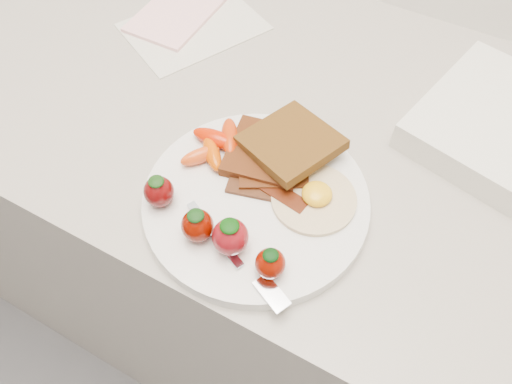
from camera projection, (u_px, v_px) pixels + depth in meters
The scene contains 11 objects.
counter at pixel (280, 260), 1.06m from camera, with size 2.00×0.60×0.90m, color gray.
plate at pixel (256, 201), 0.60m from camera, with size 0.27×0.27×0.02m, color white.
toast_lower at pixel (266, 153), 0.62m from camera, with size 0.09×0.09×0.01m, color #411F0C.
toast_upper at pixel (291, 142), 0.61m from camera, with size 0.10×0.10×0.01m, color #48280C.
fried_egg at pixel (315, 197), 0.58m from camera, with size 0.12×0.12×0.02m.
bacon_strips at pixel (270, 188), 0.59m from camera, with size 0.10×0.07×0.01m.
baby_carrots at pixel (216, 145), 0.62m from camera, with size 0.07×0.10×0.02m.
strawberries at pixel (212, 227), 0.54m from camera, with size 0.19×0.05×0.05m.
fork at pixel (239, 260), 0.54m from camera, with size 0.16×0.08×0.00m.
paper_sheet at pixel (194, 27), 0.80m from camera, with size 0.15×0.21×0.00m, color beige.
notepad at pixel (176, 13), 0.81m from camera, with size 0.11×0.16×0.01m, color #FFBEC1.
Camera 1 is at (0.19, 1.25, 1.41)m, focal length 35.00 mm.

